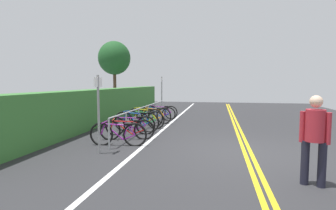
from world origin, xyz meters
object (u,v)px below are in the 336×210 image
(bicycle_0, at_px, (118,134))
(bicycle_4, at_px, (144,119))
(bicycle_5, at_px, (145,117))
(bicycle_8, at_px, (161,112))
(bicycle_2, at_px, (131,125))
(tree_mid, at_px, (114,58))
(bike_rack, at_px, (144,112))
(bicycle_3, at_px, (136,122))
(bicycle_7, at_px, (158,114))
(sign_post_near, at_px, (98,106))
(bicycle_6, at_px, (153,115))
(pedestrian, at_px, (315,135))
(bicycle_1, at_px, (127,130))
(sign_post_far, at_px, (162,92))

(bicycle_0, xyz_separation_m, bicycle_4, (3.02, 0.09, 0.01))
(bicycle_4, bearing_deg, bicycle_5, 11.10)
(bicycle_0, relative_size, bicycle_8, 0.97)
(bicycle_2, bearing_deg, bicycle_8, -1.87)
(bicycle_5, bearing_deg, bicycle_0, -176.53)
(bicycle_4, xyz_separation_m, tree_mid, (8.04, 4.43, 3.19))
(bike_rack, xyz_separation_m, tree_mid, (8.01, 4.42, 2.90))
(bicycle_3, distance_m, tree_mid, 10.30)
(bike_rack, height_order, bicycle_7, bike_rack)
(sign_post_near, height_order, tree_mid, tree_mid)
(bicycle_7, bearing_deg, bicycle_6, 174.75)
(bicycle_3, height_order, bicycle_5, bicycle_3)
(bicycle_6, bearing_deg, sign_post_near, 178.96)
(bike_rack, relative_size, bicycle_5, 4.18)
(bicycle_7, bearing_deg, pedestrian, -148.89)
(bicycle_0, height_order, bicycle_1, bicycle_0)
(bike_rack, xyz_separation_m, sign_post_near, (-3.96, 0.06, 0.58))
(bicycle_2, bearing_deg, bicycle_7, -2.79)
(bicycle_8, bearing_deg, bicycle_1, -179.89)
(bicycle_3, relative_size, bicycle_7, 1.09)
(bicycle_8, relative_size, sign_post_far, 0.81)
(bicycle_0, distance_m, pedestrian, 5.04)
(bicycle_2, bearing_deg, sign_post_far, 0.71)
(bicycle_8, bearing_deg, sign_post_far, 9.94)
(bicycle_1, relative_size, bicycle_7, 1.03)
(bicycle_0, distance_m, bicycle_7, 5.21)
(bicycle_5, relative_size, tree_mid, 0.35)
(bicycle_3, height_order, bicycle_6, bicycle_3)
(bicycle_7, bearing_deg, tree_mid, 37.72)
(bicycle_7, distance_m, tree_mid, 8.07)
(bicycle_1, height_order, pedestrian, pedestrian)
(bicycle_6, bearing_deg, bike_rack, 178.67)
(bicycle_3, bearing_deg, bike_rack, -5.54)
(bicycle_6, relative_size, bicycle_7, 1.07)
(bicycle_0, bearing_deg, bicycle_5, 3.47)
(bicycle_3, bearing_deg, bicycle_6, -2.81)
(bicycle_0, distance_m, bicycle_4, 3.02)
(bicycle_1, relative_size, bicycle_2, 1.03)
(bike_rack, relative_size, sign_post_near, 3.49)
(bicycle_1, relative_size, bicycle_4, 0.99)
(bicycle_6, bearing_deg, bicycle_8, -1.30)
(pedestrian, bearing_deg, sign_post_far, 26.71)
(bicycle_1, height_order, bicycle_4, bicycle_4)
(bicycle_6, distance_m, tree_mid, 8.56)
(pedestrian, bearing_deg, sign_post_near, 74.36)
(bike_rack, bearing_deg, bicycle_1, -178.00)
(bicycle_1, relative_size, bicycle_3, 0.95)
(bicycle_5, distance_m, bicycle_7, 1.51)
(bicycle_6, distance_m, sign_post_far, 2.86)
(bicycle_5, height_order, sign_post_near, sign_post_near)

